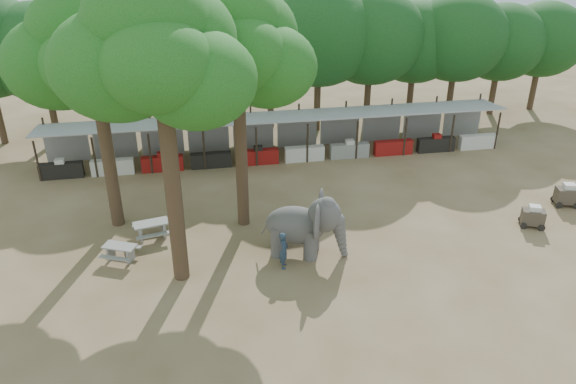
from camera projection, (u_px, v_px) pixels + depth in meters
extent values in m
plane|color=brown|center=(334.00, 290.00, 22.45)|extent=(100.00, 100.00, 0.00)
cube|color=#929399|center=(278.00, 117.00, 33.63)|extent=(28.00, 2.99, 0.39)
cylinder|color=#2D2319|center=(58.00, 160.00, 31.07)|extent=(0.12, 0.12, 2.40)
cylinder|color=#2D2319|center=(66.00, 139.00, 33.36)|extent=(0.12, 0.12, 2.80)
cube|color=black|center=(61.00, 170.00, 31.63)|extent=(2.38, 0.50, 0.90)
cube|color=gray|center=(67.00, 146.00, 33.49)|extent=(2.52, 0.12, 2.00)
cylinder|color=#2D2319|center=(110.00, 157.00, 31.51)|extent=(0.12, 0.12, 2.40)
cylinder|color=#2D2319|center=(115.00, 136.00, 33.79)|extent=(0.12, 0.12, 2.80)
cube|color=silver|center=(113.00, 167.00, 32.06)|extent=(2.38, 0.50, 0.90)
cube|color=gray|center=(115.00, 143.00, 33.93)|extent=(2.52, 0.12, 2.00)
cylinder|color=#2D2319|center=(161.00, 153.00, 31.94)|extent=(0.12, 0.12, 2.40)
cylinder|color=#2D2319|center=(162.00, 133.00, 34.22)|extent=(0.12, 0.12, 2.80)
cube|color=maroon|center=(163.00, 163.00, 32.50)|extent=(2.38, 0.50, 0.90)
cube|color=gray|center=(163.00, 140.00, 34.36)|extent=(2.52, 0.12, 2.00)
cylinder|color=#2D2319|center=(211.00, 150.00, 32.37)|extent=(0.12, 0.12, 2.40)
cylinder|color=#2D2319|center=(208.00, 130.00, 34.66)|extent=(0.12, 0.12, 2.80)
cube|color=black|center=(211.00, 160.00, 32.93)|extent=(2.38, 0.50, 0.90)
cube|color=gray|center=(208.00, 137.00, 34.79)|extent=(2.52, 0.12, 2.00)
cylinder|color=#2D2319|center=(259.00, 147.00, 32.81)|extent=(0.12, 0.12, 2.40)
cylinder|color=#2D2319|center=(253.00, 128.00, 35.09)|extent=(0.12, 0.12, 2.80)
cube|color=maroon|center=(258.00, 157.00, 33.37)|extent=(2.38, 0.50, 0.90)
cube|color=gray|center=(253.00, 134.00, 35.23)|extent=(2.52, 0.12, 2.00)
cylinder|color=#2D2319|center=(305.00, 144.00, 33.24)|extent=(0.12, 0.12, 2.40)
cylinder|color=#2D2319|center=(297.00, 125.00, 35.53)|extent=(0.12, 0.12, 2.80)
cube|color=silver|center=(304.00, 154.00, 33.80)|extent=(2.38, 0.50, 0.90)
cube|color=gray|center=(297.00, 131.00, 35.66)|extent=(2.52, 0.12, 2.00)
cylinder|color=#2D2319|center=(351.00, 141.00, 33.68)|extent=(0.12, 0.12, 2.40)
cylinder|color=#2D2319|center=(340.00, 122.00, 35.96)|extent=(0.12, 0.12, 2.80)
cube|color=gray|center=(349.00, 151.00, 34.23)|extent=(2.38, 0.50, 0.90)
cube|color=gray|center=(340.00, 129.00, 36.10)|extent=(2.52, 0.12, 2.00)
cylinder|color=#2D2319|center=(396.00, 138.00, 34.11)|extent=(0.12, 0.12, 2.40)
cylinder|color=#2D2319|center=(382.00, 120.00, 36.39)|extent=(0.12, 0.12, 2.80)
cube|color=maroon|center=(393.00, 148.00, 34.67)|extent=(2.38, 0.50, 0.90)
cube|color=gray|center=(381.00, 126.00, 36.53)|extent=(2.52, 0.12, 2.00)
cylinder|color=#2D2319|center=(439.00, 135.00, 34.54)|extent=(0.12, 0.12, 2.40)
cylinder|color=#2D2319|center=(422.00, 117.00, 36.83)|extent=(0.12, 0.12, 2.80)
cube|color=black|center=(436.00, 145.00, 35.10)|extent=(2.38, 0.50, 0.90)
cube|color=gray|center=(422.00, 123.00, 36.96)|extent=(2.52, 0.12, 2.00)
cylinder|color=#2D2319|center=(481.00, 132.00, 34.98)|extent=(0.12, 0.12, 2.40)
cylinder|color=#2D2319|center=(462.00, 115.00, 37.26)|extent=(0.12, 0.12, 2.80)
cube|color=silver|center=(477.00, 142.00, 35.54)|extent=(2.38, 0.50, 0.90)
cube|color=gray|center=(462.00, 121.00, 37.40)|extent=(2.52, 0.12, 2.00)
cylinder|color=#332316|center=(105.00, 134.00, 25.13)|extent=(0.60, 0.60, 9.20)
cone|color=#332316|center=(88.00, 30.00, 23.06)|extent=(0.57, 0.57, 2.88)
ellipsoid|color=#0E520F|center=(60.00, 63.00, 23.73)|extent=(4.80, 4.80, 3.94)
ellipsoid|color=#0E520F|center=(123.00, 75.00, 23.52)|extent=(4.20, 4.20, 3.44)
ellipsoid|color=#0E520F|center=(99.00, 43.00, 24.41)|extent=(5.20, 5.20, 4.26)
ellipsoid|color=#0E520F|center=(88.00, 63.00, 22.40)|extent=(3.80, 3.80, 3.12)
ellipsoid|color=#0E520F|center=(81.00, 28.00, 23.18)|extent=(4.40, 4.40, 3.61)
cylinder|color=#332316|center=(170.00, 162.00, 20.93)|extent=(0.64, 0.64, 10.40)
cone|color=#332316|center=(155.00, 18.00, 18.59)|extent=(0.61, 0.61, 3.25)
ellipsoid|color=#0E520F|center=(119.00, 64.00, 19.34)|extent=(4.80, 4.80, 3.94)
ellipsoid|color=#0E520F|center=(197.00, 79.00, 19.13)|extent=(4.20, 4.20, 3.44)
ellipsoid|color=#0E520F|center=(165.00, 40.00, 20.02)|extent=(5.20, 5.20, 4.26)
ellipsoid|color=#0E520F|center=(158.00, 65.00, 18.01)|extent=(3.80, 3.80, 3.12)
ellipsoid|color=#0E520F|center=(147.00, 22.00, 18.79)|extent=(4.40, 4.40, 3.61)
cylinder|color=#332316|center=(240.00, 130.00, 25.09)|extent=(0.56, 0.56, 9.60)
cone|color=#332316|center=(236.00, 19.00, 22.93)|extent=(0.53, 0.53, 3.00)
ellipsoid|color=#0E520F|center=(203.00, 54.00, 23.62)|extent=(4.80, 4.80, 3.94)
ellipsoid|color=#0E520F|center=(267.00, 66.00, 23.42)|extent=(4.20, 4.20, 3.44)
ellipsoid|color=#0E520F|center=(239.00, 35.00, 24.30)|extent=(5.20, 5.20, 4.26)
ellipsoid|color=#0E520F|center=(240.00, 54.00, 22.30)|extent=(3.80, 3.80, 3.12)
ellipsoid|color=#0E520F|center=(228.00, 20.00, 23.08)|extent=(4.40, 4.40, 3.61)
cylinder|color=#332316|center=(8.00, 116.00, 35.72)|extent=(0.44, 0.44, 3.74)
cylinder|color=#332316|center=(63.00, 113.00, 36.24)|extent=(0.44, 0.44, 3.74)
ellipsoid|color=#0E3613|center=(52.00, 56.00, 34.59)|extent=(6.46, 5.95, 5.61)
cylinder|color=#332316|center=(116.00, 110.00, 36.76)|extent=(0.44, 0.44, 3.74)
ellipsoid|color=#0E3613|center=(108.00, 54.00, 35.11)|extent=(6.46, 5.95, 5.61)
cylinder|color=#332316|center=(168.00, 107.00, 37.27)|extent=(0.44, 0.44, 3.74)
ellipsoid|color=#0E3613|center=(162.00, 52.00, 35.62)|extent=(6.46, 5.95, 5.61)
cylinder|color=#332316|center=(218.00, 104.00, 37.79)|extent=(0.44, 0.44, 3.74)
ellipsoid|color=#0E3613|center=(215.00, 50.00, 36.14)|extent=(6.46, 5.95, 5.61)
cylinder|color=#332316|center=(267.00, 102.00, 38.31)|extent=(0.44, 0.44, 3.74)
ellipsoid|color=#0E3613|center=(266.00, 48.00, 36.66)|extent=(6.46, 5.95, 5.61)
cylinder|color=#332316|center=(314.00, 99.00, 38.82)|extent=(0.44, 0.44, 3.74)
ellipsoid|color=#0E3613|center=(316.00, 46.00, 37.17)|extent=(6.46, 5.95, 5.61)
cylinder|color=#332316|center=(361.00, 97.00, 39.34)|extent=(0.44, 0.44, 3.74)
ellipsoid|color=#0E3613|center=(364.00, 44.00, 37.69)|extent=(6.46, 5.95, 5.61)
cylinder|color=#332316|center=(406.00, 94.00, 39.86)|extent=(0.44, 0.44, 3.74)
ellipsoid|color=#0E3613|center=(411.00, 42.00, 38.21)|extent=(6.46, 5.95, 5.61)
cylinder|color=#332316|center=(450.00, 92.00, 40.37)|extent=(0.44, 0.44, 3.74)
ellipsoid|color=#0E3613|center=(457.00, 40.00, 38.72)|extent=(6.46, 5.95, 5.61)
cylinder|color=#332316|center=(493.00, 90.00, 40.89)|extent=(0.44, 0.44, 3.74)
ellipsoid|color=#0E3613|center=(502.00, 39.00, 39.24)|extent=(6.46, 5.95, 5.61)
cylinder|color=#332316|center=(535.00, 87.00, 41.41)|extent=(0.44, 0.44, 3.74)
ellipsoid|color=#0E3613|center=(545.00, 37.00, 39.76)|extent=(6.46, 5.95, 5.61)
ellipsoid|color=#444141|center=(295.00, 225.00, 24.33)|extent=(2.99, 2.32, 1.70)
cylinder|color=#444141|center=(277.00, 241.00, 24.38)|extent=(0.77, 0.77, 1.43)
cylinder|color=#444141|center=(281.00, 232.00, 25.09)|extent=(0.77, 0.77, 1.43)
cylinder|color=#444141|center=(310.00, 244.00, 24.17)|extent=(0.77, 0.77, 1.43)
cylinder|color=#444141|center=(313.00, 235.00, 24.88)|extent=(0.77, 0.77, 1.43)
ellipsoid|color=#444141|center=(324.00, 215.00, 23.87)|extent=(1.76, 1.59, 1.58)
ellipsoid|color=#444141|center=(317.00, 223.00, 23.21)|extent=(0.66, 1.30, 1.62)
ellipsoid|color=#444141|center=(321.00, 205.00, 24.57)|extent=(0.66, 1.30, 1.62)
cone|color=#444141|center=(341.00, 239.00, 24.25)|extent=(0.83, 0.83, 1.78)
imported|color=#26384C|center=(284.00, 250.00, 23.53)|extent=(0.51, 0.67, 1.67)
cube|color=gray|center=(120.00, 246.00, 24.11)|extent=(1.56, 1.18, 0.06)
cube|color=gray|center=(111.00, 252.00, 24.36)|extent=(0.32, 0.56, 0.66)
cube|color=gray|center=(131.00, 254.00, 24.16)|extent=(0.32, 0.56, 0.66)
cube|color=gray|center=(114.00, 258.00, 23.78)|extent=(1.39, 0.79, 0.05)
cube|color=gray|center=(126.00, 245.00, 24.68)|extent=(1.39, 0.79, 0.05)
cube|color=gray|center=(151.00, 223.00, 25.70)|extent=(1.71, 1.06, 0.06)
cube|color=gray|center=(140.00, 233.00, 25.70)|extent=(0.24, 0.64, 0.74)
cube|color=gray|center=(163.00, 228.00, 26.06)|extent=(0.24, 0.64, 0.74)
cube|color=gray|center=(154.00, 235.00, 25.37)|extent=(1.61, 0.60, 0.05)
cube|color=gray|center=(150.00, 223.00, 26.33)|extent=(1.61, 0.60, 0.05)
cube|color=#372E24|center=(533.00, 217.00, 26.73)|extent=(1.19, 0.97, 0.72)
cylinder|color=black|center=(523.00, 226.00, 26.68)|extent=(0.31, 0.18, 0.31)
cylinder|color=black|center=(542.00, 228.00, 26.52)|extent=(0.31, 0.18, 0.31)
cylinder|color=black|center=(521.00, 219.00, 27.27)|extent=(0.31, 0.18, 0.31)
cylinder|color=black|center=(539.00, 221.00, 27.11)|extent=(0.31, 0.18, 0.31)
cube|color=silver|center=(535.00, 208.00, 26.52)|extent=(0.64, 0.58, 0.26)
cube|color=#372E24|center=(567.00, 195.00, 28.62)|extent=(1.26, 0.93, 0.80)
cylinder|color=black|center=(559.00, 205.00, 28.49)|extent=(0.35, 0.15, 0.34)
cylinder|color=black|center=(554.00, 199.00, 29.16)|extent=(0.35, 0.15, 0.34)
cylinder|color=black|center=(572.00, 199.00, 29.11)|extent=(0.35, 0.15, 0.34)
cube|color=silver|center=(569.00, 186.00, 28.39)|extent=(0.66, 0.58, 0.28)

